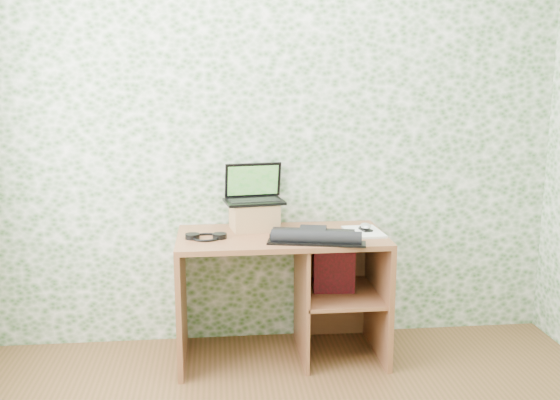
{
  "coord_description": "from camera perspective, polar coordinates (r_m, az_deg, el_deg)",
  "views": [
    {
      "loc": [
        -0.37,
        -2.03,
        1.66
      ],
      "look_at": [
        -0.01,
        1.39,
        0.97
      ],
      "focal_mm": 40.0,
      "sensor_mm": 36.0,
      "label": 1
    }
  ],
  "objects": [
    {
      "name": "wall_back",
      "position": [
        3.82,
        -0.36,
        6.01
      ],
      "size": [
        3.5,
        0.0,
        3.5
      ],
      "primitive_type": "plane",
      "rotation": [
        1.57,
        0.0,
        0.0
      ],
      "color": "white",
      "rests_on": "ground"
    },
    {
      "name": "red_box",
      "position": [
        3.71,
        4.96,
        -6.26
      ],
      "size": [
        0.25,
        0.1,
        0.29
      ],
      "primitive_type": "cube",
      "rotation": [
        0.0,
        0.0,
        -0.08
      ],
      "color": "maroon",
      "rests_on": "desk"
    },
    {
      "name": "mouse",
      "position": [
        3.68,
        7.83,
        -2.52
      ],
      "size": [
        0.08,
        0.11,
        0.03
      ],
      "primitive_type": "ellipsoid",
      "rotation": [
        0.0,
        0.0,
        0.21
      ],
      "color": "silver",
      "rests_on": "notepad"
    },
    {
      "name": "headphones",
      "position": [
        3.55,
        -6.77,
        -3.35
      ],
      "size": [
        0.23,
        0.18,
        0.03
      ],
      "rotation": [
        0.0,
        0.0,
        -0.06
      ],
      "color": "black",
      "rests_on": "desk"
    },
    {
      "name": "desk",
      "position": [
        3.72,
        1.29,
        -7.05
      ],
      "size": [
        1.2,
        0.6,
        0.75
      ],
      "color": "brown",
      "rests_on": "floor"
    },
    {
      "name": "riser",
      "position": [
        3.72,
        -2.37,
        -1.48
      ],
      "size": [
        0.3,
        0.26,
        0.16
      ],
      "primitive_type": "cube",
      "rotation": [
        0.0,
        0.0,
        0.15
      ],
      "color": "#9A6C45",
      "rests_on": "desk"
    },
    {
      "name": "notepad",
      "position": [
        3.68,
        7.67,
        -2.91
      ],
      "size": [
        0.21,
        0.29,
        0.01
      ],
      "primitive_type": "cube",
      "rotation": [
        0.0,
        0.0,
        0.06
      ],
      "color": "silver",
      "rests_on": "desk"
    },
    {
      "name": "pen",
      "position": [
        3.72,
        7.89,
        -2.6
      ],
      "size": [
        0.06,
        0.11,
        0.01
      ],
      "primitive_type": "cylinder",
      "rotation": [
        1.57,
        0.0,
        0.44
      ],
      "color": "black",
      "rests_on": "notepad"
    },
    {
      "name": "laptop",
      "position": [
        3.72,
        -2.42,
        0.67
      ],
      "size": [
        0.37,
        0.29,
        0.23
      ],
      "rotation": [
        0.0,
        0.0,
        0.15
      ],
      "color": "black",
      "rests_on": "riser"
    },
    {
      "name": "keyboard",
      "position": [
        3.48,
        3.16,
        -3.31
      ],
      "size": [
        0.55,
        0.38,
        0.08
      ],
      "rotation": [
        0.0,
        0.0,
        -0.22
      ],
      "color": "black",
      "rests_on": "desk"
    }
  ]
}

